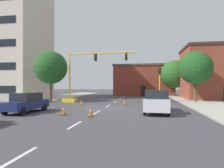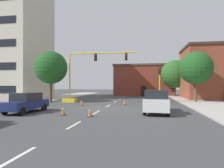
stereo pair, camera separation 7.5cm
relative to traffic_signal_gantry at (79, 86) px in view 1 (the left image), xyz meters
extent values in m
plane|color=#424244|center=(4.82, -6.25, -2.31)|extent=(160.00, 160.00, 0.00)
cube|color=#B2ADA3|center=(-7.04, 1.75, -2.24)|extent=(6.00, 56.00, 0.14)
cube|color=#B2ADA3|center=(16.68, 1.75, -2.24)|extent=(6.00, 56.00, 0.14)
cube|color=silver|center=(4.82, -20.25, -2.31)|extent=(0.16, 2.40, 0.01)
cube|color=silver|center=(4.82, -14.75, -2.31)|extent=(0.16, 2.40, 0.01)
cube|color=silver|center=(4.82, -9.25, -2.31)|extent=(0.16, 2.40, 0.01)
cube|color=silver|center=(4.82, -3.75, -2.31)|extent=(0.16, 2.40, 0.01)
cube|color=silver|center=(4.82, 1.75, -2.31)|extent=(0.16, 2.40, 0.01)
cube|color=silver|center=(4.82, 7.25, -2.31)|extent=(0.16, 2.40, 0.01)
cube|color=silver|center=(4.82, 12.75, -2.31)|extent=(0.16, 2.40, 0.01)
cube|color=beige|center=(-15.05, 5.17, 8.11)|extent=(12.79, 10.17, 20.84)
cube|color=brown|center=(8.65, 20.82, 0.98)|extent=(13.11, 8.62, 6.59)
cube|color=#4C4238|center=(8.65, 20.82, 4.48)|extent=(13.41, 8.92, 0.40)
cube|color=black|center=(8.65, 16.48, -1.21)|extent=(1.10, 0.06, 2.20)
cube|color=brown|center=(20.86, 9.15, 1.88)|extent=(10.52, 8.80, 8.39)
cube|color=#3D2D23|center=(20.86, 9.15, 6.27)|extent=(10.82, 9.10, 0.40)
cube|color=yellow|center=(-1.37, 0.00, -2.04)|extent=(1.80, 1.20, 0.55)
cylinder|color=yellow|center=(-1.37, 0.00, 1.34)|extent=(0.20, 0.20, 6.20)
cylinder|color=yellow|center=(3.29, 0.00, 4.44)|extent=(9.32, 0.16, 0.16)
cube|color=black|center=(2.35, 0.00, 3.86)|extent=(0.32, 0.36, 0.95)
sphere|color=red|center=(2.35, -0.19, 4.14)|extent=(0.20, 0.20, 0.20)
sphere|color=#38280A|center=(2.35, -0.19, 3.86)|extent=(0.20, 0.20, 0.20)
sphere|color=black|center=(2.35, -0.19, 3.58)|extent=(0.20, 0.20, 0.20)
cube|color=black|center=(6.55, 0.00, 3.86)|extent=(0.32, 0.36, 0.95)
sphere|color=red|center=(6.55, -0.19, 4.14)|extent=(0.20, 0.20, 0.20)
sphere|color=#38280A|center=(6.55, -0.19, 3.86)|extent=(0.20, 0.20, 0.20)
sphere|color=black|center=(6.55, -0.19, 3.58)|extent=(0.20, 0.20, 0.20)
cylinder|color=yellow|center=(10.97, 1.06, 0.09)|extent=(0.14, 0.14, 4.80)
cube|color=black|center=(10.97, 1.06, 2.01)|extent=(0.32, 0.36, 0.95)
sphere|color=red|center=(10.97, 0.87, 2.29)|extent=(0.20, 0.20, 0.20)
sphere|color=#38280A|center=(10.97, 0.87, 2.01)|extent=(0.20, 0.20, 0.20)
sphere|color=black|center=(10.97, 0.87, 1.73)|extent=(0.20, 0.20, 0.20)
cylinder|color=brown|center=(15.88, 2.40, -0.78)|extent=(0.36, 0.36, 3.06)
sphere|color=#1E511E|center=(15.88, 2.40, 2.45)|extent=(4.53, 4.53, 4.53)
cylinder|color=#4C3823|center=(14.94, 15.03, -1.07)|extent=(0.36, 0.36, 2.48)
sphere|color=#286023|center=(14.94, 15.03, 2.28)|extent=(5.62, 5.62, 5.62)
cylinder|color=#4C3823|center=(-4.05, -0.30, -0.75)|extent=(0.36, 0.36, 3.13)
sphere|color=#1E511E|center=(-4.05, -0.30, 2.55)|extent=(4.61, 4.61, 4.61)
cube|color=white|center=(10.03, -8.43, -1.50)|extent=(2.33, 5.51, 0.95)
cube|color=#1E2328|center=(9.97, -9.33, -0.67)|extent=(1.95, 1.91, 0.70)
cube|color=white|center=(10.10, -7.25, -0.94)|extent=(2.17, 2.92, 0.16)
cylinder|color=black|center=(10.81, -10.32, -1.97)|extent=(0.26, 0.69, 0.68)
cylinder|color=black|center=(9.02, -10.21, -1.97)|extent=(0.26, 0.69, 0.68)
cylinder|color=black|center=(11.04, -6.66, -1.97)|extent=(0.26, 0.69, 0.68)
cylinder|color=black|center=(9.24, -6.55, -1.97)|extent=(0.26, 0.69, 0.68)
cube|color=navy|center=(-1.28, -10.38, -1.62)|extent=(2.15, 4.61, 0.70)
cube|color=#1E2328|center=(-1.28, -10.28, -0.92)|extent=(1.85, 2.41, 0.70)
cylinder|color=black|center=(-2.01, -8.80, -1.97)|extent=(0.26, 0.69, 0.68)
cylinder|color=black|center=(-0.36, -8.91, -1.97)|extent=(0.26, 0.69, 0.68)
cylinder|color=black|center=(-2.21, -11.85, -1.97)|extent=(0.26, 0.69, 0.68)
cylinder|color=black|center=(-0.56, -11.96, -1.97)|extent=(0.26, 0.69, 0.68)
cube|color=black|center=(6.60, -2.49, -2.29)|extent=(0.36, 0.36, 0.04)
cone|color=orange|center=(6.60, -2.49, -2.00)|extent=(0.28, 0.28, 0.55)
cylinder|color=white|center=(6.60, -2.49, -1.93)|extent=(0.19, 0.19, 0.08)
cube|color=black|center=(2.58, -11.25, -2.29)|extent=(0.36, 0.36, 0.04)
cone|color=orange|center=(2.58, -11.25, -1.91)|extent=(0.28, 0.28, 0.73)
cylinder|color=white|center=(2.58, -11.25, -1.82)|extent=(0.19, 0.19, 0.08)
cube|color=black|center=(4.92, -11.67, -2.29)|extent=(0.36, 0.36, 0.04)
cone|color=orange|center=(4.92, -11.67, -1.92)|extent=(0.28, 0.28, 0.70)
cylinder|color=white|center=(4.92, -11.67, -1.84)|extent=(0.19, 0.19, 0.08)
cube|color=black|center=(1.57, -3.66, -2.29)|extent=(0.36, 0.36, 0.04)
cone|color=orange|center=(1.57, -3.66, -1.96)|extent=(0.28, 0.28, 0.63)
cylinder|color=white|center=(1.57, -3.66, -1.89)|extent=(0.19, 0.19, 0.08)
camera|label=1|loc=(9.01, -26.13, 0.13)|focal=31.56mm
camera|label=2|loc=(9.09, -26.12, 0.13)|focal=31.56mm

